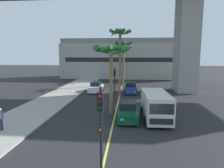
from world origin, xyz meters
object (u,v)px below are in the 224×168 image
(palm_tree_near_median, at_px, (123,51))
(palm_tree_farthest_median, at_px, (111,55))
(car_queue_third, at_px, (128,111))
(palm_tree_far_median, at_px, (124,51))
(car_queue_front, at_px, (131,88))
(delivery_van, at_px, (156,105))
(traffic_light_median_far, at_px, (115,80))
(car_queue_second, at_px, (96,87))
(palm_tree_mid_median, at_px, (120,41))
(pedestrian_far_along, at_px, (1,119))
(traffic_light_median_near, at_px, (101,122))

(palm_tree_near_median, relative_size, palm_tree_farthest_median, 1.24)
(car_queue_third, bearing_deg, palm_tree_far_median, 92.32)
(car_queue_front, distance_m, palm_tree_far_median, 14.55)
(car_queue_third, relative_size, palm_tree_farthest_median, 0.64)
(palm_tree_near_median, bearing_deg, palm_tree_far_median, 90.34)
(delivery_van, distance_m, palm_tree_farthest_median, 5.93)
(car_queue_front, distance_m, palm_tree_near_median, 8.73)
(traffic_light_median_far, relative_size, palm_tree_near_median, 0.52)
(car_queue_third, height_order, palm_tree_near_median, palm_tree_near_median)
(car_queue_second, height_order, palm_tree_mid_median, palm_tree_mid_median)
(palm_tree_near_median, distance_m, palm_tree_farthest_median, 17.26)
(pedestrian_far_along, bearing_deg, car_queue_second, 75.29)
(palm_tree_near_median, height_order, pedestrian_far_along, palm_tree_near_median)
(car_queue_second, bearing_deg, delivery_van, -59.20)
(traffic_light_median_near, relative_size, palm_tree_near_median, 0.52)
(delivery_van, height_order, palm_tree_mid_median, palm_tree_mid_median)
(car_queue_front, height_order, palm_tree_far_median, palm_tree_far_median)
(palm_tree_farthest_median, bearing_deg, car_queue_front, 79.71)
(car_queue_front, bearing_deg, traffic_light_median_far, -105.58)
(car_queue_front, relative_size, traffic_light_median_near, 0.99)
(car_queue_front, relative_size, car_queue_second, 1.01)
(traffic_light_median_near, bearing_deg, palm_tree_farthest_median, 92.75)
(car_queue_second, height_order, car_queue_third, same)
(delivery_van, bearing_deg, palm_tree_far_median, 97.69)
(car_queue_third, relative_size, pedestrian_far_along, 2.55)
(palm_tree_mid_median, relative_size, pedestrian_far_along, 5.55)
(car_queue_second, relative_size, car_queue_third, 1.00)
(car_queue_front, height_order, traffic_light_median_far, traffic_light_median_far)
(palm_tree_near_median, xyz_separation_m, palm_tree_farthest_median, (-0.59, -17.23, -0.76))
(car_queue_front, xyz_separation_m, palm_tree_farthest_median, (-1.93, -10.62, 4.79))
(car_queue_second, distance_m, traffic_light_median_near, 21.13)
(traffic_light_median_far, bearing_deg, car_queue_front, 74.42)
(palm_tree_near_median, xyz_separation_m, palm_tree_far_median, (-0.04, 6.70, 0.17))
(car_queue_second, xyz_separation_m, palm_tree_farthest_median, (3.31, -10.89, 4.79))
(car_queue_third, xyz_separation_m, palm_tree_mid_median, (-1.13, 9.45, 6.62))
(delivery_van, xyz_separation_m, palm_tree_far_median, (-3.41, 25.23, 5.14))
(car_queue_third, xyz_separation_m, palm_tree_near_median, (-0.98, 18.56, 5.54))
(delivery_van, bearing_deg, car_queue_second, 120.80)
(car_queue_front, bearing_deg, palm_tree_far_median, 95.90)
(traffic_light_median_far, bearing_deg, palm_tree_mid_median, 84.75)
(palm_tree_farthest_median, xyz_separation_m, pedestrian_far_along, (-7.49, -5.03, -4.51))
(delivery_van, xyz_separation_m, palm_tree_mid_median, (-3.52, 9.43, 6.05))
(traffic_light_median_far, height_order, palm_tree_farthest_median, palm_tree_farthest_median)
(car_queue_front, relative_size, palm_tree_farthest_median, 0.64)
(car_queue_third, relative_size, palm_tree_near_median, 0.51)
(car_queue_third, distance_m, palm_tree_far_median, 25.92)
(palm_tree_near_median, bearing_deg, palm_tree_mid_median, -90.94)
(palm_tree_mid_median, height_order, palm_tree_farthest_median, palm_tree_mid_median)
(delivery_van, height_order, traffic_light_median_near, traffic_light_median_near)
(delivery_van, xyz_separation_m, palm_tree_farthest_median, (-3.96, 1.30, 4.22))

